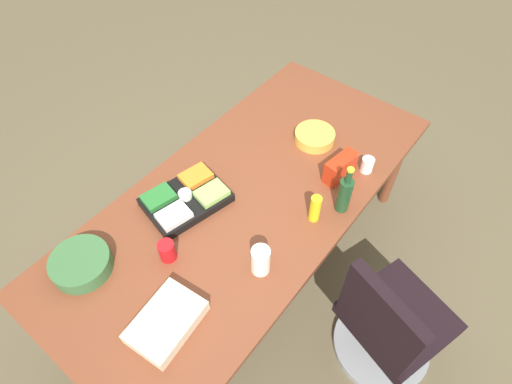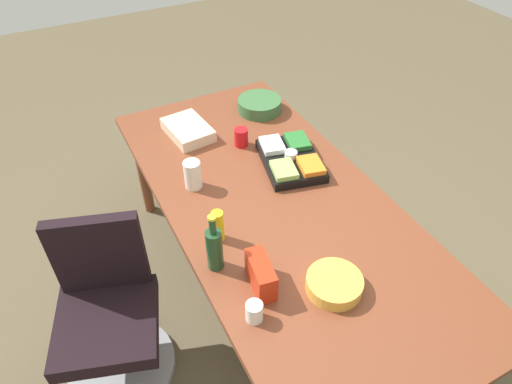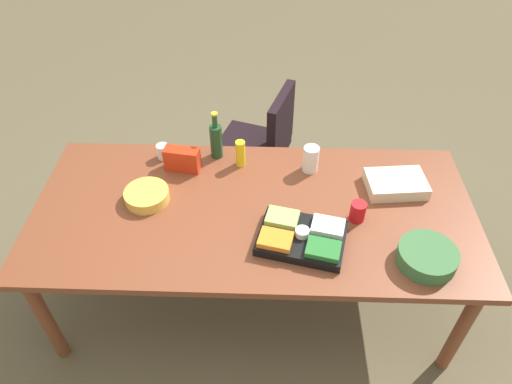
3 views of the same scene
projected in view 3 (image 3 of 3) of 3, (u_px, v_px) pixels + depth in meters
ground_plane at (254, 293)px, 3.02m from camera, size 10.00×10.00×0.00m
conference_table at (254, 218)px, 2.54m from camera, size 2.35×1.07×0.77m
office_chair at (257, 158)px, 3.47m from camera, size 0.61×0.60×0.91m
paper_cup at (163, 151)px, 2.78m from camera, size 0.08×0.08×0.09m
mustard_bottle at (240, 153)px, 2.71m from camera, size 0.07×0.07×0.16m
mayo_jar at (311, 159)px, 2.67m from camera, size 0.10×0.10×0.16m
chip_bowl at (147, 196)px, 2.52m from camera, size 0.29×0.29×0.06m
red_solo_cup at (358, 211)px, 2.40m from camera, size 0.09×0.09×0.11m
chip_bag_red at (182, 159)px, 2.69m from camera, size 0.21×0.11×0.14m
veggie_tray at (302, 237)px, 2.30m from camera, size 0.48×0.39×0.09m
salad_bowl at (427, 257)px, 2.21m from camera, size 0.33×0.33×0.08m
wine_bottle at (216, 140)px, 2.74m from camera, size 0.09×0.09×0.30m
sheet_cake at (396, 184)px, 2.59m from camera, size 0.34×0.25×0.07m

